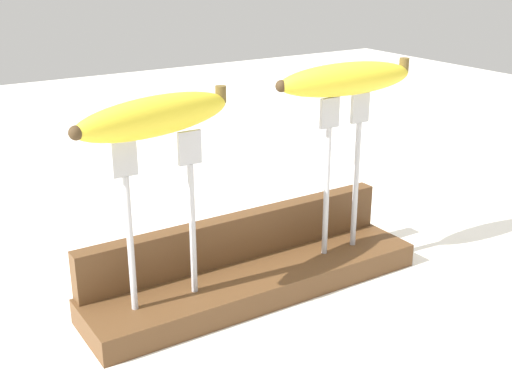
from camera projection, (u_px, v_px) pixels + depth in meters
The scene contains 7 objects.
ground_plane at pixel (256, 292), 0.80m from camera, with size 3.00×3.00×0.00m, color white.
wooden_board at pixel (256, 281), 0.80m from camera, with size 0.42×0.10×0.03m, color brown.
board_backstop at pixel (239, 237), 0.81m from camera, with size 0.42×0.02×0.06m, color brown.
fork_stand_left at pixel (161, 205), 0.69m from camera, with size 0.10×0.01×0.19m.
fork_stand_right at pixel (343, 161), 0.81m from camera, with size 0.07×0.01×0.20m.
banana_raised_left at pixel (156, 116), 0.65m from camera, with size 0.19×0.08×0.04m.
banana_raised_right at pixel (347, 79), 0.77m from camera, with size 0.19×0.05×0.04m.
Camera 1 is at (-0.38, -0.60, 0.39)m, focal length 46.32 mm.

